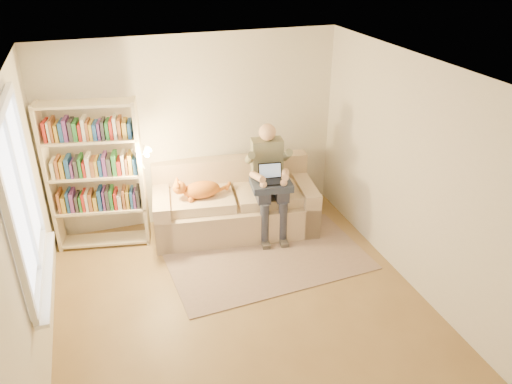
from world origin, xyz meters
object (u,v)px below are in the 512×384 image
object	(u,v)px
sofa	(234,206)
cat	(195,190)
person	(269,174)
laptop	(272,177)
bookshelf	(95,169)

from	to	relation	value
sofa	cat	xyz separation A→B (m)	(-0.54, -0.06, 0.37)
person	laptop	distance (m)	0.13
cat	bookshelf	size ratio (longest dim) A/B	0.39
cat	person	bearing A→B (deg)	-1.27
person	bookshelf	xyz separation A→B (m)	(-2.17, 0.37, 0.22)
person	cat	distance (m)	0.99
laptop	bookshelf	bearing A→B (deg)	174.88
person	laptop	xyz separation A→B (m)	(-0.01, -0.13, 0.02)
cat	bookshelf	bearing A→B (deg)	177.81
person	cat	size ratio (longest dim) A/B	1.98
sofa	laptop	world-z (taller)	laptop
sofa	bookshelf	world-z (taller)	bookshelf
person	bookshelf	distance (m)	2.21
person	bookshelf	size ratio (longest dim) A/B	0.77
person	cat	xyz separation A→B (m)	(-0.97, 0.16, -0.15)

